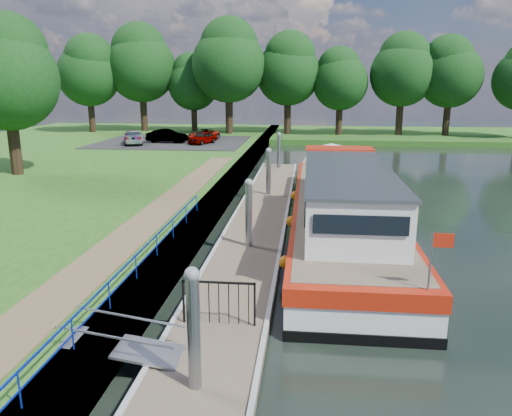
# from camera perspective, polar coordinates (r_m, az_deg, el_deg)

# --- Properties ---
(ground) EXTENTS (160.00, 160.00, 0.00)m
(ground) POSITION_cam_1_polar(r_m,az_deg,el_deg) (11.30, -6.27, -19.91)
(ground) COLOR black
(ground) RESTS_ON ground
(bank_edge) EXTENTS (1.10, 90.00, 0.78)m
(bank_edge) POSITION_cam_1_polar(r_m,az_deg,el_deg) (25.29, -4.80, 0.48)
(bank_edge) COLOR #473D2D
(bank_edge) RESTS_ON ground
(far_bank) EXTENTS (60.00, 18.00, 0.60)m
(far_bank) POSITION_cam_1_polar(r_m,az_deg,el_deg) (62.22, 15.29, 8.03)
(far_bank) COLOR #235117
(far_bank) RESTS_ON ground
(footpath) EXTENTS (1.60, 40.00, 0.05)m
(footpath) POSITION_cam_1_polar(r_m,az_deg,el_deg) (19.15, -14.21, -3.08)
(footpath) COLOR brown
(footpath) RESTS_ON riverbank
(carpark) EXTENTS (14.00, 12.00, 0.06)m
(carpark) POSITION_cam_1_polar(r_m,az_deg,el_deg) (49.24, -9.55, 7.45)
(carpark) COLOR black
(carpark) RESTS_ON riverbank
(blue_fence) EXTENTS (0.04, 18.04, 0.72)m
(blue_fence) POSITION_cam_1_polar(r_m,az_deg,el_deg) (14.00, -14.93, -7.31)
(blue_fence) COLOR #0C2DBF
(blue_fence) RESTS_ON riverbank
(pontoon) EXTENTS (2.50, 30.00, 0.56)m
(pontoon) POSITION_cam_1_polar(r_m,az_deg,el_deg) (23.07, 0.52, -1.32)
(pontoon) COLOR brown
(pontoon) RESTS_ON ground
(mooring_piles) EXTENTS (0.30, 27.30, 3.55)m
(mooring_piles) POSITION_cam_1_polar(r_m,az_deg,el_deg) (22.80, 0.52, 1.33)
(mooring_piles) COLOR gray
(mooring_piles) RESTS_ON ground
(gangway) EXTENTS (2.58, 1.00, 0.92)m
(gangway) POSITION_cam_1_polar(r_m,az_deg,el_deg) (11.87, -14.89, -15.01)
(gangway) COLOR #A5A8AD
(gangway) RESTS_ON ground
(gate_panel) EXTENTS (1.85, 0.05, 1.15)m
(gate_panel) POSITION_cam_1_polar(r_m,az_deg,el_deg) (12.64, -4.28, -10.04)
(gate_panel) COLOR black
(gate_panel) RESTS_ON ground
(barge) EXTENTS (4.36, 21.15, 4.78)m
(barge) POSITION_cam_1_polar(r_m,az_deg,el_deg) (22.40, 9.61, 0.40)
(barge) COLOR black
(barge) RESTS_ON ground
(horizon_trees) EXTENTS (54.38, 10.03, 12.87)m
(horizon_trees) POSITION_cam_1_polar(r_m,az_deg,el_deg) (57.96, 2.43, 15.67)
(horizon_trees) COLOR #332316
(horizon_trees) RESTS_ON ground
(bank_tree_a) EXTENTS (6.12, 6.12, 9.72)m
(bank_tree_a) POSITION_cam_1_polar(r_m,az_deg,el_deg) (34.40, -26.59, 13.83)
(bank_tree_a) COLOR #332316
(bank_tree_a) RESTS_ON riverbank
(car_a) EXTENTS (2.49, 3.67, 1.16)m
(car_a) POSITION_cam_1_polar(r_m,az_deg,el_deg) (47.02, -6.15, 8.01)
(car_a) COLOR #999999
(car_a) RESTS_ON carpark
(car_b) EXTENTS (3.91, 1.61, 1.26)m
(car_b) POSITION_cam_1_polar(r_m,az_deg,el_deg) (48.47, -10.13, 8.11)
(car_b) COLOR #999999
(car_b) RESTS_ON carpark
(car_c) EXTENTS (3.09, 4.66, 1.26)m
(car_c) POSITION_cam_1_polar(r_m,az_deg,el_deg) (47.97, -13.85, 7.86)
(car_c) COLOR #999999
(car_c) RESTS_ON carpark
(car_d) EXTENTS (3.13, 4.21, 1.06)m
(car_d) POSITION_cam_1_polar(r_m,az_deg,el_deg) (50.04, -6.05, 8.32)
(car_d) COLOR #999999
(car_d) RESTS_ON carpark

